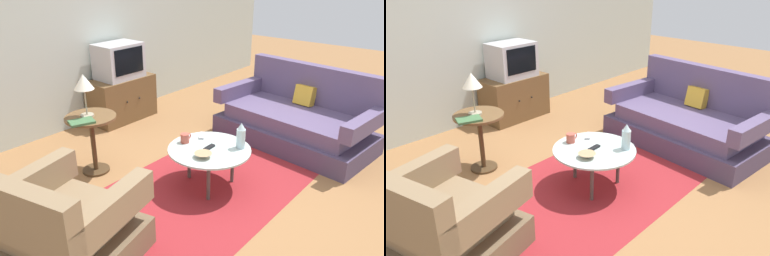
{
  "view_description": "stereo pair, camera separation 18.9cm",
  "coord_description": "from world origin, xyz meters",
  "views": [
    {
      "loc": [
        -2.73,
        -1.98,
        2.06
      ],
      "look_at": [
        -0.02,
        0.28,
        0.55
      ],
      "focal_mm": 35.76,
      "sensor_mm": 36.0,
      "label": 1
    },
    {
      "loc": [
        -2.6,
        -2.12,
        2.06
      ],
      "look_at": [
        -0.02,
        0.28,
        0.55
      ],
      "focal_mm": 35.76,
      "sensor_mm": 36.0,
      "label": 2
    }
  ],
  "objects": [
    {
      "name": "ground_plane",
      "position": [
        0.0,
        0.0,
        0.0
      ],
      "size": [
        16.0,
        16.0,
        0.0
      ],
      "primitive_type": "plane",
      "color": "olive"
    },
    {
      "name": "back_wall",
      "position": [
        0.0,
        2.43,
        1.35
      ],
      "size": [
        9.0,
        0.12,
        2.7
      ],
      "primitive_type": "cube",
      "color": "#B2BCB2",
      "rests_on": "ground"
    },
    {
      "name": "television",
      "position": [
        0.59,
        2.11,
        0.85
      ],
      "size": [
        0.61,
        0.44,
        0.48
      ],
      "color": "#B7B7BC",
      "rests_on": "tv_stand"
    },
    {
      "name": "mug",
      "position": [
        -0.1,
        0.3,
        0.46
      ],
      "size": [
        0.14,
        0.09,
        0.09
      ],
      "color": "#B74C3D",
      "rests_on": "coffee_table"
    },
    {
      "name": "table_lamp",
      "position": [
        -0.63,
        1.17,
        0.98
      ],
      "size": [
        0.2,
        0.2,
        0.44
      ],
      "color": "#9E937A",
      "rests_on": "side_table"
    },
    {
      "name": "couch",
      "position": [
        1.49,
        -0.16,
        0.29
      ],
      "size": [
        1.17,
        1.94,
        0.91
      ],
      "rotation": [
        0.0,
        0.0,
        1.46
      ],
      "color": "#4B3E5C",
      "rests_on": "ground"
    },
    {
      "name": "area_rug",
      "position": [
        -0.06,
        0.03,
        0.0
      ],
      "size": [
        2.56,
        1.55,
        0.0
      ],
      "primitive_type": "cube",
      "color": "maroon",
      "rests_on": "ground"
    },
    {
      "name": "side_table",
      "position": [
        -0.61,
        1.15,
        0.46
      ],
      "size": [
        0.52,
        0.52,
        0.64
      ],
      "color": "brown",
      "rests_on": "ground"
    },
    {
      "name": "bowl",
      "position": [
        -0.24,
        -0.04,
        0.44
      ],
      "size": [
        0.17,
        0.17,
        0.04
      ],
      "color": "tan",
      "rests_on": "coffee_table"
    },
    {
      "name": "tv_remote_dark",
      "position": [
        -0.06,
        0.03,
        0.42
      ],
      "size": [
        0.14,
        0.05,
        0.02
      ],
      "rotation": [
        0.0,
        0.0,
        0.04
      ],
      "color": "black",
      "rests_on": "coffee_table"
    },
    {
      "name": "vase",
      "position": [
        0.15,
        -0.19,
        0.54
      ],
      "size": [
        0.09,
        0.09,
        0.26
      ],
      "color": "silver",
      "rests_on": "coffee_table"
    },
    {
      "name": "tv_stand",
      "position": [
        0.59,
        2.1,
        0.3
      ],
      "size": [
        0.93,
        0.49,
        0.61
      ],
      "color": "brown",
      "rests_on": "ground"
    },
    {
      "name": "tv_remote_silver",
      "position": [
        0.12,
        0.26,
        0.42
      ],
      "size": [
        0.16,
        0.13,
        0.02
      ],
      "rotation": [
        0.0,
        0.0,
        0.57
      ],
      "color": "#B2B2B7",
      "rests_on": "coffee_table"
    },
    {
      "name": "coffee_table",
      "position": [
        -0.06,
        0.03,
        0.38
      ],
      "size": [
        0.81,
        0.81,
        0.41
      ],
      "color": "#B2C6C1",
      "rests_on": "ground"
    },
    {
      "name": "armchair",
      "position": [
        -1.59,
        0.16,
        0.3
      ],
      "size": [
        1.06,
        1.07,
        0.84
      ],
      "rotation": [
        0.0,
        0.0,
        -1.35
      ],
      "color": "brown",
      "rests_on": "ground"
    },
    {
      "name": "book",
      "position": [
        -0.77,
        1.06,
        0.65
      ],
      "size": [
        0.28,
        0.24,
        0.02
      ],
      "rotation": [
        0.0,
        0.0,
        -0.34
      ],
      "color": "#3D663D",
      "rests_on": "side_table"
    }
  ]
}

